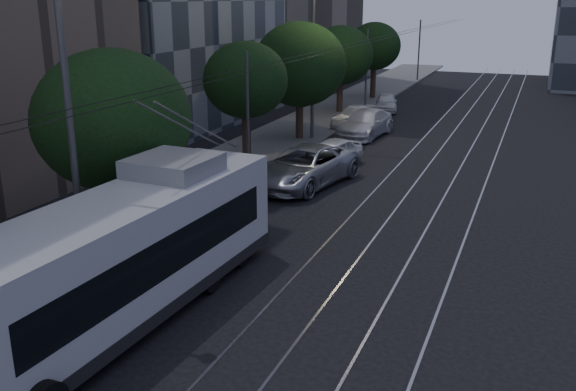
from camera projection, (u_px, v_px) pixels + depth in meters
The scene contains 17 objects.
ground at pixel (268, 294), 18.49m from camera, with size 120.00×120.00×0.00m, color black.
sidewalk at pixel (286, 136), 38.85m from camera, with size 5.00×90.00×0.15m, color slate.
tram_rails at pixel (454, 152), 35.33m from camera, with size 4.52×90.00×0.02m.
overhead_wires at pixel (327, 82), 36.95m from camera, with size 2.23×90.00×6.00m.
trolleybus at pixel (116, 261), 16.31m from camera, with size 3.26×12.90×5.63m.
pickup_silver at pixel (304, 166), 28.90m from camera, with size 2.89×6.26×1.74m, color #AEB0B6.
car_white_a at pixel (331, 154), 31.64m from camera, with size 1.75×4.36×1.48m, color white.
car_white_b at pixel (365, 123), 39.03m from camera, with size 2.22×5.47×1.59m, color silver.
car_white_c at pixel (358, 117), 41.53m from camera, with size 1.47×4.22×1.39m, color silver.
car_white_d at pixel (386, 102), 47.59m from camera, with size 1.56×3.89×1.33m, color silver.
tree_1 at pixel (113, 120), 21.33m from camera, with size 5.25×5.25×6.63m.
tree_2 at pixel (246, 80), 30.44m from camera, with size 4.05×4.05×6.23m.
tree_3 at pixel (300, 65), 36.87m from camera, with size 5.37×5.37×6.87m.
tree_4 at pixel (341, 55), 45.62m from camera, with size 4.63×4.63×6.26m.
tree_5 at pixel (374, 46), 52.14m from camera, with size 4.26×4.26×6.24m.
streetlamp_near at pixel (79, 87), 17.07m from camera, with size 2.37×0.44×9.75m.
streetlamp_far at pixel (320, 26), 36.06m from camera, with size 2.65×0.44×11.08m.
Camera 1 is at (6.76, -15.40, 8.21)m, focal length 40.00 mm.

